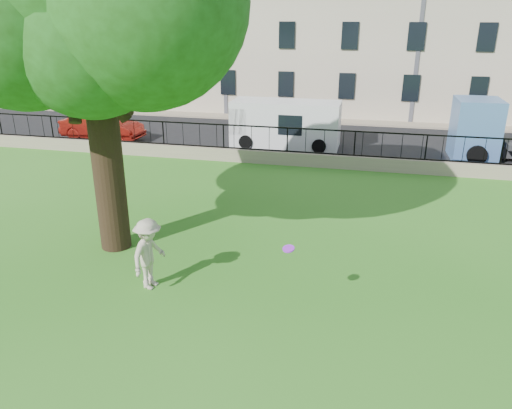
% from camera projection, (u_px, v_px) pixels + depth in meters
% --- Properties ---
extents(ground, '(120.00, 120.00, 0.00)m').
position_uv_depth(ground, '(202.00, 303.00, 12.02)').
color(ground, '#2D761C').
rests_on(ground, ground).
extents(retaining_wall, '(50.00, 0.40, 0.60)m').
position_uv_depth(retaining_wall, '(287.00, 158.00, 22.81)').
color(retaining_wall, gray).
rests_on(retaining_wall, ground).
extents(iron_railing, '(50.00, 0.05, 1.13)m').
position_uv_depth(iron_railing, '(287.00, 140.00, 22.50)').
color(iron_railing, black).
rests_on(iron_railing, retaining_wall).
extents(street, '(60.00, 9.00, 0.01)m').
position_uv_depth(street, '(301.00, 140.00, 27.18)').
color(street, black).
rests_on(street, ground).
extents(sidewalk, '(60.00, 1.40, 0.12)m').
position_uv_depth(sidewalk, '(313.00, 120.00, 31.89)').
color(sidewalk, gray).
rests_on(sidewalk, ground).
extents(building_row, '(56.40, 10.40, 13.80)m').
position_uv_depth(building_row, '(327.00, 6.00, 34.56)').
color(building_row, beige).
rests_on(building_row, ground).
extents(man, '(0.88, 1.30, 1.86)m').
position_uv_depth(man, '(149.00, 254.00, 12.40)').
color(man, '#C0B39C').
rests_on(man, ground).
extents(frisbee, '(0.32, 0.31, 0.12)m').
position_uv_depth(frisbee, '(288.00, 249.00, 11.01)').
color(frisbee, '#AA2AF2').
extents(red_sedan, '(4.58, 1.84, 1.48)m').
position_uv_depth(red_sedan, '(102.00, 126.00, 27.08)').
color(red_sedan, '#A41D14').
rests_on(red_sedan, street).
extents(white_van, '(5.51, 2.16, 2.31)m').
position_uv_depth(white_van, '(286.00, 124.00, 25.73)').
color(white_van, silver).
rests_on(white_van, street).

